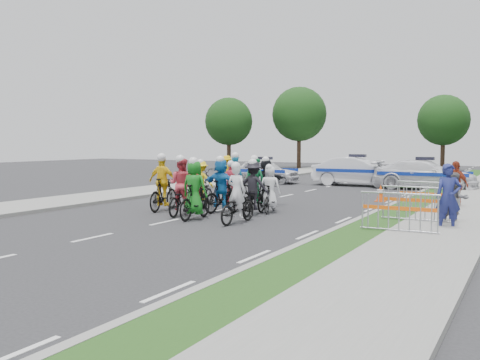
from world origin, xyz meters
The scene contains 34 objects.
ground centered at (0.00, 0.00, 0.00)m, with size 90.00×90.00×0.00m, color #28282B.
curb_right centered at (5.10, 5.00, 0.06)m, with size 0.20×60.00×0.12m, color gray.
grass_strip centered at (5.80, 5.00, 0.06)m, with size 1.20×60.00×0.11m, color #204516.
sidewalk_right centered at (7.60, 5.00, 0.07)m, with size 2.40×60.00×0.13m, color gray.
sidewalk_left centered at (-6.50, 5.00, 0.07)m, with size 3.00×60.00×0.13m, color gray.
rider_0 centered at (2.03, 0.85, 0.61)m, with size 0.70×1.82×1.84m.
rider_1 centered at (0.48, 0.91, 0.76)m, with size 0.85×1.89×1.95m.
rider_2 centered at (-0.40, 1.47, 0.74)m, with size 0.99×2.04×2.00m.
rider_3 centered at (-1.65, 2.11, 0.77)m, with size 1.07×1.99×2.03m.
rider_4 centered at (1.62, 2.70, 0.73)m, with size 1.08×1.88×1.87m.
rider_5 centered at (0.32, 2.79, 0.82)m, with size 1.60×1.91×1.95m.
rider_6 centered at (-0.74, 2.81, 0.57)m, with size 0.69×1.70×1.70m.
rider_7 centered at (1.84, 3.49, 0.66)m, with size 0.78×1.65×1.67m.
rider_8 centered at (0.86, 4.26, 0.72)m, with size 0.95×1.99×1.95m.
rider_9 centered at (-0.20, 4.42, 0.67)m, with size 0.89×1.67×1.73m.
rider_10 centered at (-1.58, 4.47, 0.69)m, with size 1.03×1.78×1.76m.
rider_11 centered at (0.79, 5.34, 0.79)m, with size 1.54×1.83×1.87m.
rider_12 centered at (-0.81, 5.84, 0.66)m, with size 0.86×2.02×2.01m.
police_car_0 centered at (-4.14, 15.16, 0.69)m, with size 1.63×4.06×1.38m, color white.
police_car_1 centered at (1.19, 15.86, 0.79)m, with size 1.67×4.80×1.58m, color white.
police_car_2 centered at (4.83, 15.39, 0.75)m, with size 2.09×5.14×1.49m, color white.
spectator_0 centered at (7.70, 2.41, 0.92)m, with size 0.67×0.44×1.84m, color navy.
spectator_1 centered at (7.75, 3.49, 0.77)m, with size 0.75×0.58×1.54m, color #555459.
spectator_2 centered at (7.25, 7.51, 0.87)m, with size 1.02×0.42×1.74m, color maroon.
marshal_hiviz centered at (-5.15, 12.52, 0.83)m, with size 1.07×0.62×1.66m, color gold.
barrier_0 centered at (6.70, 1.02, 0.56)m, with size 2.00×0.50×1.12m, color #A5A8AD, non-canonical shape.
barrier_1 centered at (6.70, 3.20, 0.56)m, with size 2.00×0.50×1.12m, color #A5A8AD, non-canonical shape.
barrier_2 centered at (6.70, 5.32, 0.56)m, with size 2.00×0.50×1.12m, color #A5A8AD, non-canonical shape.
cone_0 centered at (4.28, 8.75, 0.34)m, with size 0.40×0.40×0.70m.
cone_1 centered at (6.36, 13.31, 0.34)m, with size 0.40×0.40×0.70m.
parked_bike centered at (-6.39, 12.05, 0.47)m, with size 0.63×1.81×0.95m, color black.
tree_0 centered at (-14.00, 28.00, 4.19)m, with size 4.20×4.20×6.30m.
tree_3 centered at (-9.00, 32.00, 4.89)m, with size 4.90×4.90×7.35m.
tree_4 centered at (3.00, 34.00, 4.19)m, with size 4.20×4.20×6.30m.
Camera 1 is at (9.71, -12.88, 2.43)m, focal length 40.00 mm.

